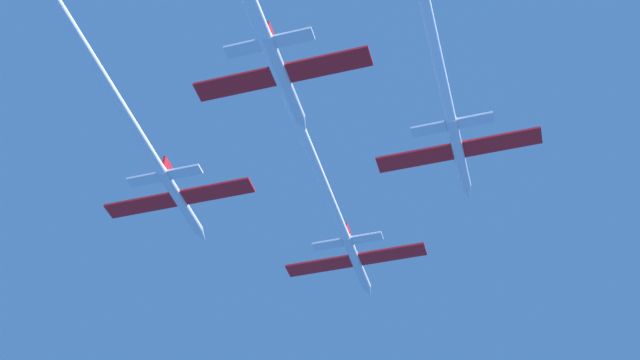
{
  "coord_description": "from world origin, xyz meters",
  "views": [
    {
      "loc": [
        16.53,
        -72.6,
        -54.03
      ],
      "look_at": [
        0.11,
        -13.8,
        0.28
      ],
      "focal_mm": 46.77,
      "sensor_mm": 36.0,
      "label": 1
    }
  ],
  "objects": [
    {
      "name": "jet_lead",
      "position": [
        0.33,
        -12.23,
        0.23
      ],
      "size": [
        15.6,
        46.36,
        2.58
      ],
      "color": "white"
    },
    {
      "name": "jet_right_wing",
      "position": [
        13.8,
        -28.19,
        0.52
      ],
      "size": [
        15.6,
        50.62,
        2.58
      ],
      "color": "white"
    },
    {
      "name": "jet_left_wing",
      "position": [
        -14.35,
        -27.97,
        0.31
      ],
      "size": [
        15.6,
        48.29,
        2.58
      ],
      "color": "white"
    }
  ]
}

